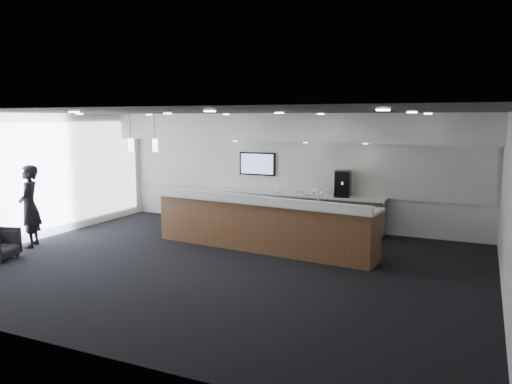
% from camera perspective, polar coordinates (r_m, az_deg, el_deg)
% --- Properties ---
extents(ground, '(10.00, 10.00, 0.00)m').
position_cam_1_polar(ground, '(10.01, -3.92, -8.30)').
color(ground, black).
rests_on(ground, ground).
extents(ceiling, '(10.00, 8.00, 0.02)m').
position_cam_1_polar(ceiling, '(9.59, -4.10, 9.14)').
color(ceiling, black).
rests_on(ceiling, back_wall).
extents(back_wall, '(10.00, 0.02, 3.00)m').
position_cam_1_polar(back_wall, '(13.31, 4.25, 2.46)').
color(back_wall, silver).
rests_on(back_wall, ground).
extents(left_wall, '(0.02, 8.00, 3.00)m').
position_cam_1_polar(left_wall, '(12.83, -24.03, 1.53)').
color(left_wall, silver).
rests_on(left_wall, ground).
extents(right_wall, '(0.02, 8.00, 3.00)m').
position_cam_1_polar(right_wall, '(8.54, 26.99, -1.77)').
color(right_wall, silver).
rests_on(right_wall, ground).
extents(soffit_bulkhead, '(10.00, 0.90, 0.70)m').
position_cam_1_polar(soffit_bulkhead, '(12.82, 3.61, 7.39)').
color(soffit_bulkhead, silver).
rests_on(soffit_bulkhead, back_wall).
extents(alcove_panel, '(9.80, 0.06, 1.40)m').
position_cam_1_polar(alcove_panel, '(13.27, 4.21, 2.88)').
color(alcove_panel, silver).
rests_on(alcove_panel, back_wall).
extents(window_blinds_wall, '(0.04, 7.36, 2.55)m').
position_cam_1_polar(window_blinds_wall, '(12.80, -23.91, 1.52)').
color(window_blinds_wall, white).
rests_on(window_blinds_wall, left_wall).
extents(back_credenza, '(5.06, 0.66, 0.95)m').
position_cam_1_polar(back_credenza, '(13.12, 3.66, -2.13)').
color(back_credenza, gray).
rests_on(back_credenza, ground).
extents(wall_tv, '(1.05, 0.08, 0.62)m').
position_cam_1_polar(wall_tv, '(13.58, 0.16, 3.24)').
color(wall_tv, black).
rests_on(wall_tv, back_wall).
extents(pendant_left, '(0.12, 0.12, 0.30)m').
position_cam_1_polar(pendant_left, '(11.58, -12.65, 5.12)').
color(pendant_left, beige).
rests_on(pendant_left, ceiling).
extents(pendant_right, '(0.12, 0.12, 0.30)m').
position_cam_1_polar(pendant_right, '(12.02, -15.32, 5.14)').
color(pendant_right, beige).
rests_on(pendant_right, ceiling).
extents(ceiling_can_lights, '(7.00, 5.00, 0.02)m').
position_cam_1_polar(ceiling_can_lights, '(9.59, -4.09, 8.97)').
color(ceiling_can_lights, white).
rests_on(ceiling_can_lights, ceiling).
extents(service_counter, '(5.28, 1.38, 1.49)m').
position_cam_1_polar(service_counter, '(10.98, 0.62, -3.68)').
color(service_counter, '#542D1C').
rests_on(service_counter, ground).
extents(coffee_machine, '(0.42, 0.52, 0.65)m').
position_cam_1_polar(coffee_machine, '(12.53, 9.91, 0.94)').
color(coffee_machine, black).
rests_on(coffee_machine, back_credenza).
extents(info_sign_left, '(0.14, 0.05, 0.19)m').
position_cam_1_polar(info_sign_left, '(13.07, 2.38, 0.36)').
color(info_sign_left, silver).
rests_on(info_sign_left, back_credenza).
extents(info_sign_right, '(0.18, 0.05, 0.24)m').
position_cam_1_polar(info_sign_right, '(12.70, 6.08, 0.20)').
color(info_sign_right, silver).
rests_on(info_sign_right, back_credenza).
extents(lounge_guest, '(0.74, 0.81, 1.85)m').
position_cam_1_polar(lounge_guest, '(12.27, -24.46, -1.49)').
color(lounge_guest, black).
rests_on(lounge_guest, ground).
extents(cup_0, '(0.09, 0.09, 0.09)m').
position_cam_1_polar(cup_0, '(12.58, 8.82, -0.29)').
color(cup_0, white).
rests_on(cup_0, back_credenza).
extents(cup_1, '(0.13, 0.13, 0.09)m').
position_cam_1_polar(cup_1, '(12.61, 8.20, -0.26)').
color(cup_1, white).
rests_on(cup_1, back_credenza).
extents(cup_2, '(0.11, 0.11, 0.09)m').
position_cam_1_polar(cup_2, '(12.65, 7.60, -0.22)').
color(cup_2, white).
rests_on(cup_2, back_credenza).
extents(cup_3, '(0.12, 0.12, 0.09)m').
position_cam_1_polar(cup_3, '(12.69, 6.99, -0.18)').
color(cup_3, white).
rests_on(cup_3, back_credenza).
extents(cup_4, '(0.12, 0.12, 0.09)m').
position_cam_1_polar(cup_4, '(12.74, 6.39, -0.14)').
color(cup_4, white).
rests_on(cup_4, back_credenza).
extents(cup_5, '(0.10, 0.10, 0.09)m').
position_cam_1_polar(cup_5, '(12.78, 5.80, -0.10)').
color(cup_5, white).
rests_on(cup_5, back_credenza).
extents(cup_6, '(0.13, 0.13, 0.09)m').
position_cam_1_polar(cup_6, '(12.83, 5.20, -0.06)').
color(cup_6, white).
rests_on(cup_6, back_credenza).
extents(cup_7, '(0.11, 0.11, 0.09)m').
position_cam_1_polar(cup_7, '(12.87, 4.62, -0.02)').
color(cup_7, white).
rests_on(cup_7, back_credenza).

